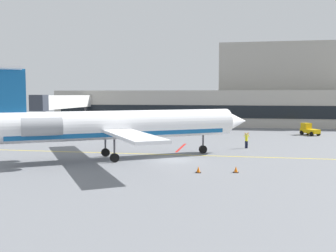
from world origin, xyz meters
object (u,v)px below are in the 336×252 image
pushback_tractor (309,130)px  belt_loader (132,128)px  marshaller (246,140)px  regional_jet (116,125)px  baggage_tug (159,126)px

pushback_tractor → belt_loader: size_ratio=0.85×
pushback_tractor → marshaller: 20.67m
regional_jet → pushback_tractor: bearing=50.0°
baggage_tug → belt_loader: bearing=-124.6°
regional_jet → baggage_tug: size_ratio=7.16×
pushback_tractor → regional_jet: bearing=-130.0°
baggage_tug → pushback_tractor: bearing=-4.7°
pushback_tractor → marshaller: (-10.41, -17.86, 0.15)m
marshaller → pushback_tractor: bearing=59.8°
belt_loader → marshaller: bearing=-37.6°
belt_loader → marshaller: (18.94, -14.57, 0.05)m
belt_loader → regional_jet: bearing=-77.7°
regional_jet → pushback_tractor: 37.22m
baggage_tug → belt_loader: belt_loader is taller
marshaller → belt_loader: bearing=142.4°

